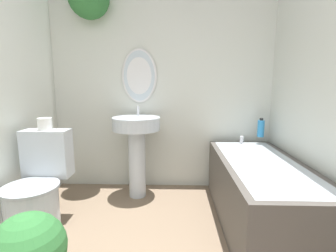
# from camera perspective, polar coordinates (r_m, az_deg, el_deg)

# --- Properties ---
(wall_back) EXTENTS (2.50, 0.41, 2.40)m
(wall_back) POSITION_cam_1_polar(r_m,az_deg,el_deg) (2.71, -4.06, 13.35)
(wall_back) COLOR silver
(wall_back) RESTS_ON ground_plane
(toilet) EXTENTS (0.41, 0.56, 0.79)m
(toilet) POSITION_cam_1_polar(r_m,az_deg,el_deg) (2.22, -28.28, -13.63)
(toilet) COLOR silver
(toilet) RESTS_ON ground_plane
(pedestal_sink) EXTENTS (0.48, 0.48, 0.94)m
(pedestal_sink) POSITION_cam_1_polar(r_m,az_deg,el_deg) (2.50, -7.36, -3.39)
(pedestal_sink) COLOR silver
(pedestal_sink) RESTS_ON ground_plane
(bathtub) EXTENTS (0.64, 1.45, 0.62)m
(bathtub) POSITION_cam_1_polar(r_m,az_deg,el_deg) (2.21, 20.75, -14.21)
(bathtub) COLOR #4C4742
(bathtub) RESTS_ON ground_plane
(shampoo_bottle) EXTENTS (0.07, 0.07, 0.20)m
(shampoo_bottle) POSITION_cam_1_polar(r_m,az_deg,el_deg) (2.71, 20.93, -0.48)
(shampoo_bottle) COLOR #2D84C6
(shampoo_bottle) RESTS_ON bathtub
(toilet_paper_roll) EXTENTS (0.11, 0.11, 0.10)m
(toilet_paper_roll) POSITION_cam_1_polar(r_m,az_deg,el_deg) (2.25, -26.90, 0.42)
(toilet_paper_roll) COLOR white
(toilet_paper_roll) RESTS_ON toilet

